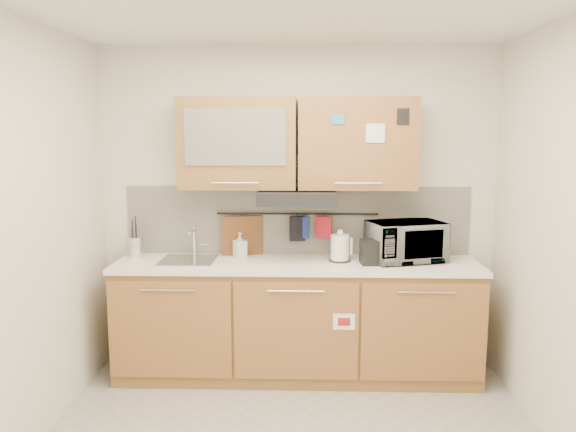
{
  "coord_description": "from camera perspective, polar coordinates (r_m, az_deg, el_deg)",
  "views": [
    {
      "loc": [
        0.06,
        -3.06,
        1.92
      ],
      "look_at": [
        -0.06,
        1.05,
        1.3
      ],
      "focal_mm": 35.0,
      "sensor_mm": 36.0,
      "label": 1
    }
  ],
  "objects": [
    {
      "name": "utensil_crock",
      "position": [
        4.68,
        -15.23,
        -3.02
      ],
      "size": [
        0.14,
        0.14,
        0.33
      ],
      "rotation": [
        0.0,
        0.0,
        -0.02
      ],
      "color": "silver",
      "rests_on": "countertop"
    },
    {
      "name": "microwave",
      "position": [
        4.47,
        11.86,
        -2.54
      ],
      "size": [
        0.64,
        0.53,
        0.31
      ],
      "primitive_type": "imported",
      "rotation": [
        0.0,
        0.0,
        0.3
      ],
      "color": "#999999",
      "rests_on": "countertop"
    },
    {
      "name": "cutting_board",
      "position": [
        4.61,
        -4.69,
        -2.58
      ],
      "size": [
        0.33,
        0.1,
        0.41
      ],
      "primitive_type": "cube",
      "rotation": [
        0.0,
        0.0,
        0.22
      ],
      "color": "brown",
      "rests_on": "utensil_rail"
    },
    {
      "name": "pot_holder",
      "position": [
        4.56,
        3.62,
        -1.14
      ],
      "size": [
        0.14,
        0.08,
        0.17
      ],
      "primitive_type": "cube",
      "rotation": [
        0.0,
        0.0,
        -0.4
      ],
      "color": "red",
      "rests_on": "utensil_rail"
    },
    {
      "name": "countertop",
      "position": [
        4.37,
        0.89,
        -4.95
      ],
      "size": [
        2.82,
        0.62,
        0.04
      ],
      "primitive_type": "cube",
      "color": "white",
      "rests_on": "base_cabinet"
    },
    {
      "name": "wall_back",
      "position": [
        4.6,
        0.96,
        0.81
      ],
      "size": [
        3.2,
        0.0,
        3.2
      ],
      "primitive_type": "plane",
      "rotation": [
        1.57,
        0.0,
        0.0
      ],
      "color": "silver",
      "rests_on": "ground"
    },
    {
      "name": "kettle",
      "position": [
        4.39,
        5.31,
        -3.32
      ],
      "size": [
        0.19,
        0.18,
        0.25
      ],
      "rotation": [
        0.0,
        0.0,
        0.31
      ],
      "color": "white",
      "rests_on": "countertop"
    },
    {
      "name": "backsplash",
      "position": [
        4.6,
        0.95,
        -0.45
      ],
      "size": [
        2.8,
        0.02,
        0.56
      ],
      "primitive_type": "cube",
      "color": "silver",
      "rests_on": "countertop"
    },
    {
      "name": "wall_left",
      "position": [
        3.54,
        -26.35,
        -2.44
      ],
      "size": [
        0.0,
        3.0,
        3.0
      ],
      "primitive_type": "plane",
      "rotation": [
        1.57,
        0.0,
        1.57
      ],
      "color": "silver",
      "rests_on": "ground"
    },
    {
      "name": "toaster",
      "position": [
        4.33,
        9.06,
        -3.6
      ],
      "size": [
        0.26,
        0.18,
        0.19
      ],
      "rotation": [
        0.0,
        0.0,
        0.11
      ],
      "color": "black",
      "rests_on": "countertop"
    },
    {
      "name": "oven_mitt",
      "position": [
        4.56,
        1.5,
        -1.15
      ],
      "size": [
        0.11,
        0.05,
        0.18
      ],
      "primitive_type": "cube",
      "rotation": [
        0.0,
        0.0,
        -0.18
      ],
      "color": "navy",
      "rests_on": "utensil_rail"
    },
    {
      "name": "soap_bottle",
      "position": [
        4.53,
        -4.91,
        -2.93
      ],
      "size": [
        0.12,
        0.13,
        0.2
      ],
      "primitive_type": "imported",
      "rotation": [
        0.0,
        0.0,
        0.5
      ],
      "color": "#999999",
      "rests_on": "countertop"
    },
    {
      "name": "range_hood",
      "position": [
        4.34,
        0.92,
        1.93
      ],
      "size": [
        0.6,
        0.46,
        0.1
      ],
      "primitive_type": "cube",
      "color": "black",
      "rests_on": "upper_cabinets"
    },
    {
      "name": "utensil_rail",
      "position": [
        4.56,
        0.95,
        0.22
      ],
      "size": [
        1.3,
        0.02,
        0.02
      ],
      "primitive_type": "cylinder",
      "rotation": [
        0.0,
        1.57,
        0.0
      ],
      "color": "black",
      "rests_on": "backsplash"
    },
    {
      "name": "dark_pouch",
      "position": [
        4.56,
        0.97,
        -1.3
      ],
      "size": [
        0.13,
        0.05,
        0.2
      ],
      "primitive_type": "cube",
      "rotation": [
        0.0,
        0.0,
        0.13
      ],
      "color": "black",
      "rests_on": "utensil_rail"
    },
    {
      "name": "base_cabinet",
      "position": [
        4.51,
        0.88,
        -11.06
      ],
      "size": [
        2.8,
        0.64,
        0.88
      ],
      "color": "olive",
      "rests_on": "floor"
    },
    {
      "name": "ceiling",
      "position": [
        3.13,
        0.62,
        21.09
      ],
      "size": [
        3.2,
        3.2,
        0.0
      ],
      "primitive_type": "plane",
      "rotation": [
        3.14,
        0.0,
        0.0
      ],
      "color": "white",
      "rests_on": "wall_back"
    },
    {
      "name": "upper_cabinets",
      "position": [
        4.38,
        0.88,
        7.38
      ],
      "size": [
        1.82,
        0.37,
        0.7
      ],
      "color": "olive",
      "rests_on": "wall_back"
    },
    {
      "name": "sink",
      "position": [
        4.47,
        -10.07,
        -4.44
      ],
      "size": [
        0.42,
        0.4,
        0.26
      ],
      "color": "silver",
      "rests_on": "countertop"
    }
  ]
}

